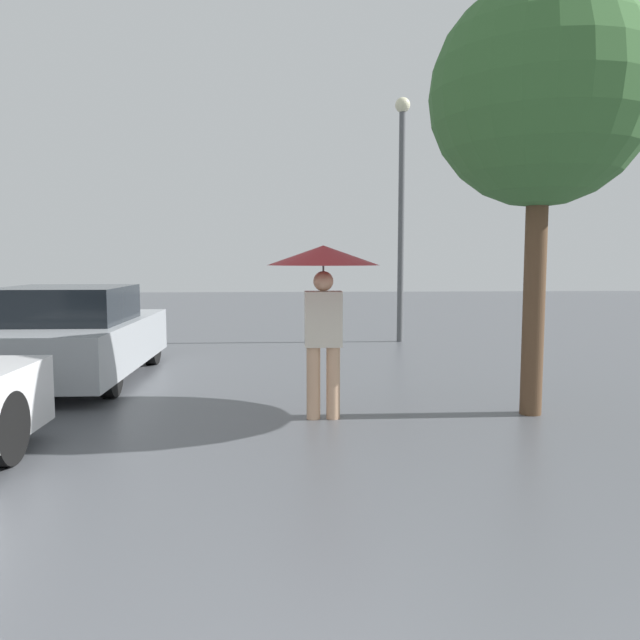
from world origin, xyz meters
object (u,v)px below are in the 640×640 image
Objects in this scene: pedestrian at (323,276)px; parked_car_farthest at (71,336)px; tree at (541,97)px; street_lamp at (401,195)px.

parked_car_farthest is at bearing 145.47° from pedestrian.
tree is (2.23, 0.07, 1.82)m from pedestrian.
parked_car_farthest is at bearing 158.26° from tree.
parked_car_farthest is 6.57m from tree.
tree reaches higher than pedestrian.
pedestrian reaches higher than parked_car_farthest.
tree is at bearing 1.86° from pedestrian.
pedestrian is 0.38× the size of street_lamp.
tree is 5.92m from street_lamp.
pedestrian is 2.88m from tree.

